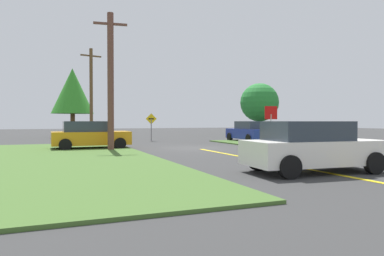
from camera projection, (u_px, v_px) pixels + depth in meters
The scene contains 13 objects.
ground_plane at pixel (194, 148), 21.28m from camera, with size 120.00×120.00×0.00m, color #353535.
grass_verge_right at pixel (369, 147), 21.20m from camera, with size 12.00×20.00×0.08m, color #44672C.
grass_verge_left at pixel (4, 161), 13.93m from camera, with size 12.00×20.00×0.08m, color #44672C.
lane_stripe_center at pixel (271, 162), 13.85m from camera, with size 0.20×14.00×0.01m, color yellow.
stop_sign at pixel (271, 118), 21.92m from camera, with size 0.81×0.19×2.56m.
parked_car_near_building at pixel (90, 135), 20.40m from camera, with size 4.38×2.13×1.62m.
car_on_crossroad at pixel (250, 132), 27.49m from camera, with size 2.19×4.62×1.62m.
car_behind_on_main_road at pixel (312, 147), 11.13m from camera, with size 4.53×2.28×1.62m.
utility_pole_near at pixel (111, 80), 19.15m from camera, with size 1.80×0.34×7.51m.
utility_pole_mid at pixel (91, 93), 30.34m from camera, with size 1.78×0.50×7.89m.
direction_sign at pixel (151, 124), 28.99m from camera, with size 0.90×0.19×2.27m.
oak_tree_left at pixel (259, 103), 39.87m from camera, with size 4.34×4.34×5.92m.
pine_tree_center at pixel (73, 91), 34.55m from camera, with size 4.04×4.04×6.82m.
Camera 1 is at (-8.04, -19.67, 1.62)m, focal length 32.94 mm.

